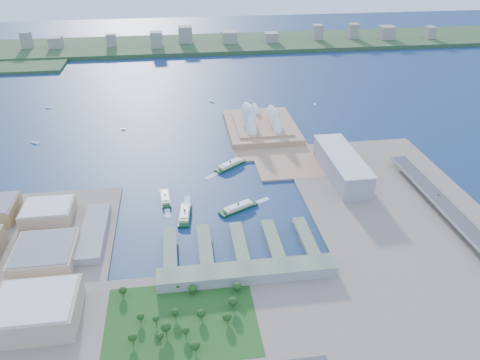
{
  "coord_description": "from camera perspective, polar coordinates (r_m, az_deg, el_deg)",
  "views": [
    {
      "loc": [
        -48.8,
        -533.15,
        351.6
      ],
      "look_at": [
        33.82,
        60.51,
        18.0
      ],
      "focal_mm": 35.0,
      "sensor_mm": 36.0,
      "label": 1
    }
  ],
  "objects": [
    {
      "name": "far_shore",
      "position": [
        1552.88,
        -6.17,
        16.08
      ],
      "size": [
        2200.0,
        260.0,
        12.0
      ],
      "primitive_type": "cube",
      "color": "#2D4926",
      "rests_on": "ground"
    },
    {
      "name": "ferry_a",
      "position": [
        679.45,
        -9.12,
        -2.0
      ],
      "size": [
        17.17,
        51.65,
        9.59
      ],
      "primitive_type": null,
      "rotation": [
        0.0,
        0.0,
        0.08
      ],
      "color": "#0E3A1C",
      "rests_on": "ground"
    },
    {
      "name": "terminal_building",
      "position": [
        529.12,
        0.92,
        -11.26
      ],
      "size": [
        200.0,
        28.0,
        12.0
      ],
      "primitive_type": "cube",
      "color": "gray",
      "rests_on": "south_land"
    },
    {
      "name": "ferry_b",
      "position": [
        759.59,
        -1.17,
        2.0
      ],
      "size": [
        56.0,
        48.76,
        11.24
      ],
      "primitive_type": null,
      "rotation": [
        0.0,
        0.0,
        -0.9
      ],
      "color": "#0E3A1C",
      "rests_on": "ground"
    },
    {
      "name": "boat_a",
      "position": [
        921.61,
        -23.72,
        4.21
      ],
      "size": [
        14.55,
        12.02,
        2.93
      ],
      "primitive_type": null,
      "rotation": [
        0.0,
        0.0,
        0.94
      ],
      "color": "white",
      "rests_on": "ground"
    },
    {
      "name": "ferry_c",
      "position": [
        638.0,
        -6.76,
        -3.98
      ],
      "size": [
        21.02,
        59.44,
        11.0
      ],
      "primitive_type": null,
      "rotation": [
        0.0,
        0.0,
        3.03
      ],
      "color": "#0E3A1C",
      "rests_on": "ground"
    },
    {
      "name": "boat_e",
      "position": [
        1049.47,
        -3.49,
        9.56
      ],
      "size": [
        9.21,
        12.41,
        2.96
      ],
      "primitive_type": null,
      "rotation": [
        0.0,
        0.0,
        0.51
      ],
      "color": "white",
      "rests_on": "ground"
    },
    {
      "name": "boat_b",
      "position": [
        929.65,
        -14.01,
        6.07
      ],
      "size": [
        9.51,
        3.93,
        2.51
      ],
      "primitive_type": null,
      "rotation": [
        0.0,
        0.0,
        1.5
      ],
      "color": "white",
      "rests_on": "ground"
    },
    {
      "name": "ferry_d",
      "position": [
        647.36,
        -0.21,
        -3.23
      ],
      "size": [
        57.91,
        39.72,
        10.9
      ],
      "primitive_type": null,
      "rotation": [
        0.0,
        0.0,
        2.05
      ],
      "color": "#0E3A1C",
      "rests_on": "ground"
    },
    {
      "name": "peninsula",
      "position": [
        880.96,
        2.97,
        5.64
      ],
      "size": [
        135.0,
        220.0,
        3.0
      ],
      "primitive_type": "cube",
      "color": "#A77D5B",
      "rests_on": "ground"
    },
    {
      "name": "expressway",
      "position": [
        680.41,
        24.39,
        -4.06
      ],
      "size": [
        26.0,
        340.0,
        11.85
      ],
      "primitive_type": null,
      "color": "gray",
      "rests_on": "east_land"
    },
    {
      "name": "west_buildings",
      "position": [
        606.04,
        -26.0,
        -7.89
      ],
      "size": [
        200.0,
        280.0,
        27.0
      ],
      "primitive_type": null,
      "color": "#A08150",
      "rests_on": "west_land"
    },
    {
      "name": "boat_c",
      "position": [
        1043.09,
        9.14,
        9.12
      ],
      "size": [
        6.13,
        13.91,
        3.02
      ],
      "primitive_type": null,
      "rotation": [
        0.0,
        0.0,
        2.97
      ],
      "color": "white",
      "rests_on": "ground"
    },
    {
      "name": "east_land",
      "position": [
        662.88,
        19.4,
        -4.66
      ],
      "size": [
        240.0,
        500.0,
        3.0
      ],
      "primitive_type": "cube",
      "color": "gray",
      "rests_on": "ground"
    },
    {
      "name": "ferry_wharves",
      "position": [
        578.12,
        -0.1,
        -7.78
      ],
      "size": [
        184.0,
        90.0,
        9.3
      ],
      "primitive_type": null,
      "color": "#5C684F",
      "rests_on": "ground"
    },
    {
      "name": "park",
      "position": [
        483.62,
        -7.21,
        -15.97
      ],
      "size": [
        150.0,
        110.0,
        16.0
      ],
      "primitive_type": null,
      "color": "#194714",
      "rests_on": "south_land"
    },
    {
      "name": "opera_house",
      "position": [
        887.14,
        2.63,
        7.95
      ],
      "size": [
        134.0,
        180.0,
        58.0
      ],
      "primitive_type": null,
      "color": "white",
      "rests_on": "peninsula"
    },
    {
      "name": "south_land",
      "position": [
        478.93,
        0.48,
        -17.87
      ],
      "size": [
        720.0,
        180.0,
        3.0
      ],
      "primitive_type": "cube",
      "color": "gray",
      "rests_on": "ground"
    },
    {
      "name": "far_skyline",
      "position": [
        1526.2,
        -6.2,
        17.14
      ],
      "size": [
        1900.0,
        140.0,
        55.0
      ],
      "primitive_type": null,
      "color": "gray",
      "rests_on": "far_shore"
    },
    {
      "name": "ground",
      "position": [
        640.51,
        -2.26,
        -4.22
      ],
      "size": [
        3000.0,
        3000.0,
        0.0
      ],
      "primitive_type": "plane",
      "color": "#10284D",
      "rests_on": "ground"
    },
    {
      "name": "boat_d",
      "position": [
        1090.52,
        -22.33,
        8.16
      ],
      "size": [
        15.45,
        7.2,
        2.55
      ],
      "primitive_type": null,
      "rotation": [
        0.0,
        0.0,
        1.3
      ],
      "color": "white",
      "rests_on": "ground"
    },
    {
      "name": "car_c",
      "position": [
        710.5,
        23.06,
        -1.69
      ],
      "size": [
        1.88,
        4.64,
        1.35
      ],
      "primitive_type": "imported",
      "color": "slate",
      "rests_on": "expressway"
    },
    {
      "name": "west_land",
      "position": [
        588.53,
        -26.57,
        -11.09
      ],
      "size": [
        220.0,
        390.0,
        3.0
      ],
      "primitive_type": "cube",
      "color": "gray",
      "rests_on": "ground"
    },
    {
      "name": "toaster_building",
      "position": [
        738.25,
        12.28,
        1.74
      ],
      "size": [
        45.0,
        155.0,
        35.0
      ],
      "primitive_type": "cube",
      "color": "gray",
      "rests_on": "east_land"
    }
  ]
}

